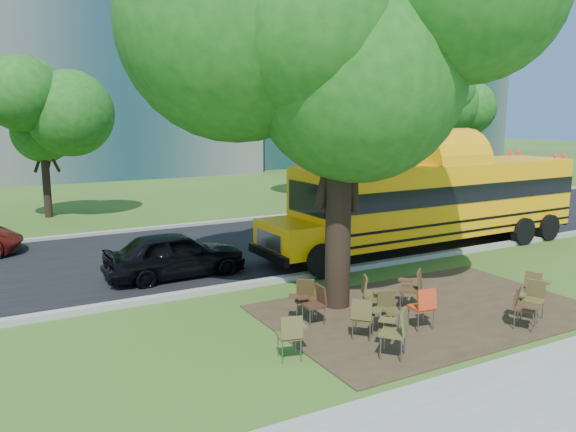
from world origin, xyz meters
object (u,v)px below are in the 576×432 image
chair_3 (387,307)px  chair_6 (532,296)px  school_bus (438,199)px  black_car (175,254)px  chair_4 (424,304)px  chair_5 (523,304)px  chair_8 (315,301)px  chair_10 (370,290)px  chair_1 (364,314)px  chair_9 (304,295)px  chair_0 (291,332)px  chair_7 (535,284)px  main_tree (341,66)px  chair_11 (413,285)px  chair_2 (397,328)px

chair_3 → chair_6: size_ratio=0.94×
school_bus → black_car: (-8.49, 0.71, -0.97)m
chair_4 → chair_3: bearing=160.7°
school_bus → chair_5: (-3.53, -6.20, -1.06)m
chair_8 → chair_10: chair_8 is taller
chair_4 → chair_10: chair_4 is taller
chair_1 → chair_9: 1.60m
school_bus → chair_0: size_ratio=13.39×
school_bus → chair_4: 7.55m
chair_10 → chair_4: bearing=41.9°
chair_7 → chair_1: bearing=-119.1°
main_tree → chair_11: size_ratio=9.60×
chair_0 → chair_10: 2.95m
chair_7 → chair_5: bearing=-86.2°
chair_6 → chair_8: 4.56m
chair_5 → chair_11: (-1.16, 1.93, 0.03)m
black_car → chair_1: bearing=-164.4°
chair_4 → chair_7: bearing=8.2°
school_bus → chair_5: bearing=-120.8°
chair_10 → chair_11: (0.94, -0.31, 0.06)m
black_car → chair_5: bearing=-146.2°
main_tree → chair_3: main_tree is taller
chair_8 → chair_9: size_ratio=1.00×
chair_10 → chair_9: bearing=-77.3°
main_tree → chair_5: (2.49, -2.92, -4.72)m
chair_8 → chair_10: size_ratio=1.02×
chair_0 → chair_7: chair_0 is taller
school_bus → chair_2: bearing=-138.7°
school_bus → chair_10: school_bus is taller
chair_0 → chair_1: size_ratio=1.00×
main_tree → chair_5: main_tree is taller
chair_0 → chair_3: bearing=21.3°
chair_4 → chair_6: bearing=-6.5°
chair_9 → main_tree: bearing=-130.6°
chair_9 → chair_10: 1.48m
chair_5 → chair_6: 0.67m
main_tree → chair_0: main_tree is taller
chair_1 → chair_3: size_ratio=1.06×
chair_2 → chair_7: size_ratio=1.18×
chair_4 → chair_6: size_ratio=1.04×
chair_4 → chair_2: bearing=-141.0°
chair_0 → chair_11: 3.73m
chair_8 → chair_10: (1.41, 0.03, -0.01)m
chair_10 → chair_11: size_ratio=0.89×
chair_11 → black_car: size_ratio=0.25×
chair_11 → chair_9: bearing=121.7°
school_bus → chair_0: (-8.29, -5.24, -1.07)m
chair_2 → chair_3: chair_2 is taller
chair_0 → chair_10: bearing=39.6°
school_bus → chair_7: school_bus is taller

